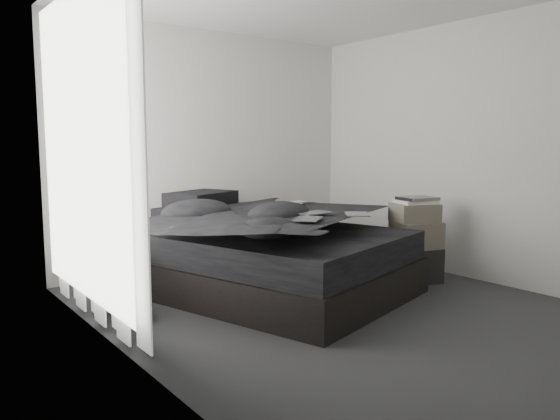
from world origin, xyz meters
TOP-DOWN VIEW (x-y plane):
  - floor at (0.00, 0.00)m, footprint 3.60×4.20m
  - wall_back at (0.00, 2.10)m, footprint 3.60×0.01m
  - wall_left at (-1.80, 0.00)m, footprint 0.01×4.20m
  - wall_right at (1.80, 0.00)m, footprint 0.01×4.20m
  - window_left at (-1.78, 0.90)m, footprint 0.02×2.00m
  - curtain_left at (-1.73, 0.90)m, footprint 0.06×2.12m
  - bed at (-0.16, 0.76)m, footprint 2.38×2.77m
  - mattress at (-0.16, 0.76)m, footprint 2.29×2.69m
  - duvet at (-0.14, 0.71)m, footprint 2.24×2.43m
  - pillow_lower at (-0.47, 1.63)m, footprint 0.82×0.66m
  - pillow_upper at (-0.38, 1.63)m, footprint 0.79×0.68m
  - laptop at (0.25, 0.94)m, footprint 0.39×0.26m
  - comic_a at (-0.26, 0.07)m, footprint 0.36×0.34m
  - comic_b at (0.03, 0.34)m, footprint 0.31×0.22m
  - comic_c at (0.26, 0.05)m, footprint 0.34×0.36m
  - side_stand at (-1.49, 1.05)m, footprint 0.47×0.47m
  - papers at (-1.48, 1.04)m, footprint 0.33×0.30m
  - floor_books at (-1.46, 0.68)m, footprint 0.16×0.21m
  - box_lower at (1.22, 0.20)m, footprint 0.55×0.49m
  - box_mid at (1.23, 0.19)m, footprint 0.50×0.44m
  - box_upper at (1.21, 0.20)m, footprint 0.50×0.46m
  - art_book_white at (1.22, 0.20)m, footprint 0.42×0.38m
  - art_book_snake at (1.23, 0.19)m, footprint 0.39×0.34m

SIDE VIEW (x-z plane):
  - floor at x=0.00m, z-range -0.01..0.01m
  - floor_books at x=-1.46m, z-range 0.00..0.13m
  - bed at x=-0.16m, z-range 0.00..0.32m
  - box_lower at x=1.22m, z-range 0.00..0.34m
  - side_stand at x=-1.49m, z-range 0.00..0.69m
  - mattress at x=-0.16m, z-range 0.32..0.57m
  - box_mid at x=1.23m, z-range 0.34..0.60m
  - pillow_lower at x=-0.47m, z-range 0.57..0.74m
  - box_upper at x=1.21m, z-range 0.60..0.78m
  - papers at x=-1.48m, z-range 0.69..0.70m
  - duvet at x=-0.14m, z-range 0.57..0.85m
  - art_book_white at x=1.22m, z-range 0.78..0.82m
  - pillow_upper at x=-0.38m, z-range 0.74..0.88m
  - art_book_snake at x=1.23m, z-range 0.82..0.85m
  - comic_a at x=-0.26m, z-range 0.85..0.86m
  - comic_b at x=0.03m, z-range 0.86..0.87m
  - laptop at x=0.25m, z-range 0.85..0.88m
  - comic_c at x=0.26m, z-range 0.86..0.87m
  - curtain_left at x=-1.73m, z-range 0.04..2.52m
  - wall_back at x=0.00m, z-range 0.00..2.60m
  - wall_left at x=-1.80m, z-range 0.00..2.60m
  - wall_right at x=1.80m, z-range 0.00..2.60m
  - window_left at x=-1.78m, z-range 0.20..2.50m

